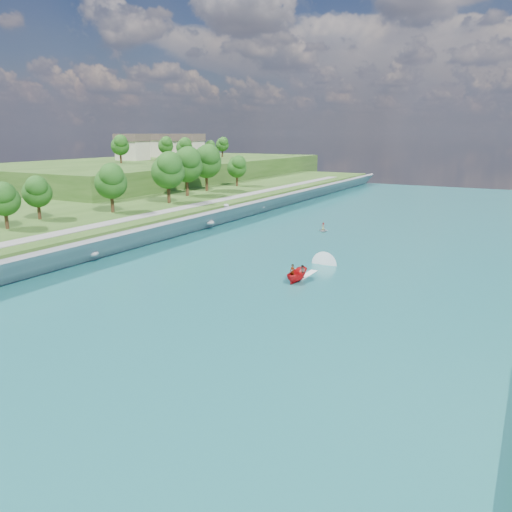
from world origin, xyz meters
The scene contains 11 objects.
ground centered at (0.00, 0.00, 0.00)m, with size 260.00×260.00×0.00m, color #2D5119.
river_water centered at (0.00, 20.00, 0.05)m, with size 55.00×240.00×0.10m, color #19585F.
berm_west centered at (-50.00, 20.00, 1.75)m, with size 45.00×240.00×3.50m, color #2D5119.
ridge_west centered at (-82.50, 95.00, 4.50)m, with size 60.00×120.00×9.00m, color #2D5119.
riprap_bank centered at (-25.86, 19.37, 1.80)m, with size 3.95×236.00×4.05m.
riverside_path centered at (-32.50, 20.00, 3.55)m, with size 3.00×200.00×0.10m, color gray.
ridge_houses centered at (-88.67, 100.00, 13.31)m, with size 29.50×29.50×8.40m.
trees_west centered at (-42.78, 16.64, 9.27)m, with size 16.10×147.67×13.64m.
trees_ridge centered at (-75.32, 92.21, 13.34)m, with size 20.99×52.56×9.46m.
motorboat centered at (2.52, 16.86, 0.81)m, with size 3.60×18.93×2.14m.
raft centered at (-6.49, 46.50, 0.46)m, with size 2.50×2.94×1.63m.
Camera 1 is at (26.45, -37.41, 17.45)m, focal length 35.00 mm.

